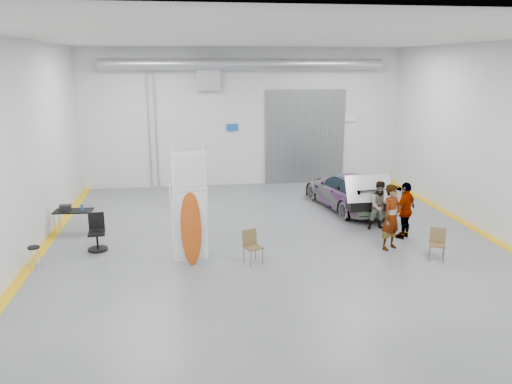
{
  "coord_description": "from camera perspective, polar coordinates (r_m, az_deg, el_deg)",
  "views": [
    {
      "loc": [
        -2.55,
        -13.91,
        5.35
      ],
      "look_at": [
        -0.47,
        0.75,
        1.5
      ],
      "focal_mm": 35.0,
      "sensor_mm": 36.0,
      "label": 1
    }
  ],
  "objects": [
    {
      "name": "ground",
      "position": [
        15.12,
        2.16,
        -6.16
      ],
      "size": [
        16.0,
        16.0,
        0.0
      ],
      "primitive_type": "plane",
      "color": "slate",
      "rests_on": "ground"
    },
    {
      "name": "room_shell",
      "position": [
        16.42,
        1.74,
        10.12
      ],
      "size": [
        14.02,
        16.18,
        6.01
      ],
      "color": "silver",
      "rests_on": "ground"
    },
    {
      "name": "sedan_car",
      "position": [
        19.11,
        10.44,
        0.15
      ],
      "size": [
        2.63,
        4.87,
        1.34
      ],
      "primitive_type": "imported",
      "rotation": [
        0.0,
        0.0,
        3.31
      ],
      "color": "white",
      "rests_on": "ground"
    },
    {
      "name": "person_a",
      "position": [
        15.1,
        15.23,
        -2.79
      ],
      "size": [
        0.85,
        0.77,
        1.96
      ],
      "primitive_type": "imported",
      "rotation": [
        0.0,
        0.0,
        0.54
      ],
      "color": "#976952",
      "rests_on": "ground"
    },
    {
      "name": "person_b",
      "position": [
        16.8,
        14.04,
        -1.53
      ],
      "size": [
        0.83,
        0.65,
        1.63
      ],
      "primitive_type": "imported",
      "rotation": [
        0.0,
        0.0,
        -0.05
      ],
      "color": "slate",
      "rests_on": "ground"
    },
    {
      "name": "person_c",
      "position": [
        16.2,
        16.7,
        -2.0
      ],
      "size": [
        1.09,
        0.99,
        1.8
      ],
      "primitive_type": "imported",
      "rotation": [
        0.0,
        0.0,
        3.81
      ],
      "color": "brown",
      "rests_on": "ground"
    },
    {
      "name": "surfboard_display",
      "position": [
        13.48,
        -7.67,
        -2.89
      ],
      "size": [
        0.93,
        0.34,
        3.3
      ],
      "rotation": [
        0.0,
        0.0,
        0.15
      ],
      "color": "white",
      "rests_on": "ground"
    },
    {
      "name": "folding_chair_near",
      "position": [
        13.75,
        -0.33,
        -7.03
      ],
      "size": [
        0.57,
        0.61,
        0.92
      ],
      "rotation": [
        0.0,
        0.0,
        0.41
      ],
      "color": "brown",
      "rests_on": "ground"
    },
    {
      "name": "folding_chair_far",
      "position": [
        14.84,
        19.91,
        -6.32
      ],
      "size": [
        0.56,
        0.6,
        0.89
      ],
      "rotation": [
        0.0,
        0.0,
        -0.45
      ],
      "color": "brown",
      "rests_on": "ground"
    },
    {
      "name": "shop_stool",
      "position": [
        14.6,
        -23.97,
        -6.91
      ],
      "size": [
        0.33,
        0.33,
        0.64
      ],
      "rotation": [
        0.0,
        0.0,
        -0.25
      ],
      "color": "black",
      "rests_on": "ground"
    },
    {
      "name": "work_table",
      "position": [
        17.08,
        -20.36,
        -1.99
      ],
      "size": [
        1.22,
        0.66,
        0.97
      ],
      "rotation": [
        0.0,
        0.0,
        -0.05
      ],
      "color": "#9D9FA5",
      "rests_on": "ground"
    },
    {
      "name": "office_chair",
      "position": [
        15.38,
        -17.69,
        -4.62
      ],
      "size": [
        0.58,
        0.58,
        1.08
      ],
      "rotation": [
        0.0,
        0.0,
        0.09
      ],
      "color": "black",
      "rests_on": "ground"
    },
    {
      "name": "trunk_lid",
      "position": [
        17.07,
        12.7,
        0.69
      ],
      "size": [
        1.56,
        0.95,
        0.04
      ],
      "primitive_type": "cube",
      "color": "silver",
      "rests_on": "sedan_car"
    }
  ]
}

